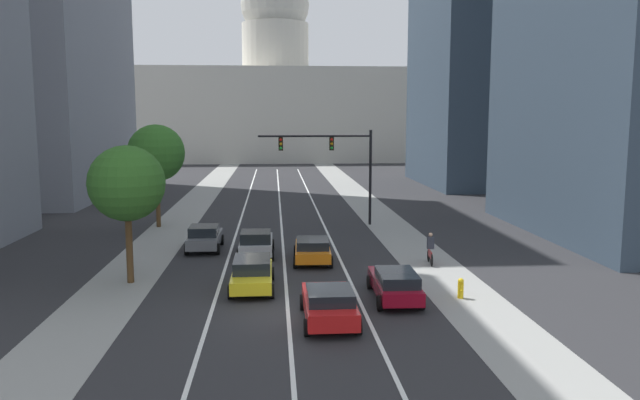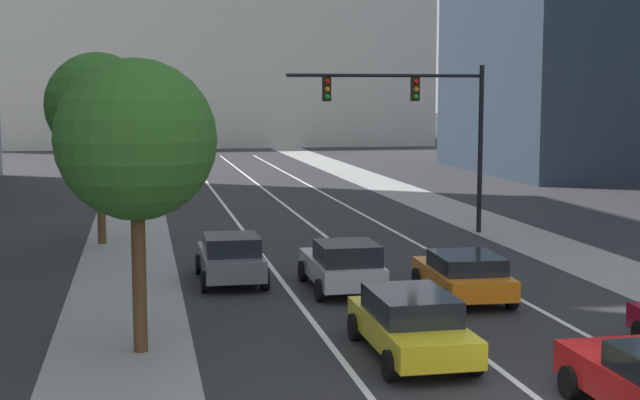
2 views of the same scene
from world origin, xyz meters
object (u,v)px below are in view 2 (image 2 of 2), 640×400
(car_yellow, at_px, (411,323))
(street_tree_mid_left, at_px, (136,141))
(car_orange, at_px, (464,274))
(capitol_building, at_px, (202,51))
(car_silver, at_px, (343,265))
(car_gray, at_px, (231,258))
(street_tree_near_left, at_px, (98,106))
(traffic_signal_mast, at_px, (422,112))

(car_yellow, xyz_separation_m, street_tree_mid_left, (-5.87, 1.56, 4.01))
(car_yellow, distance_m, car_orange, 5.96)
(capitol_building, relative_size, car_silver, 12.02)
(car_gray, bearing_deg, car_orange, -119.86)
(car_gray, distance_m, street_tree_near_left, 10.31)
(car_yellow, xyz_separation_m, street_tree_near_left, (-7.33, 16.92, 4.57))
(street_tree_mid_left, bearing_deg, car_yellow, -14.86)
(capitol_building, bearing_deg, street_tree_mid_left, -94.91)
(street_tree_near_left, bearing_deg, street_tree_mid_left, -84.61)
(car_silver, relative_size, street_tree_mid_left, 0.63)
(street_tree_near_left, bearing_deg, traffic_signal_mast, -1.04)
(street_tree_mid_left, bearing_deg, capitol_building, 85.09)
(capitol_building, distance_m, traffic_signal_mast, 71.79)
(car_silver, bearing_deg, street_tree_near_left, 36.14)
(car_silver, xyz_separation_m, car_gray, (-3.12, 1.88, -0.01))
(car_orange, relative_size, traffic_signal_mast, 0.51)
(car_gray, relative_size, traffic_signal_mast, 0.49)
(street_tree_mid_left, height_order, street_tree_near_left, street_tree_near_left)
(capitol_building, distance_m, car_silver, 81.95)
(car_gray, bearing_deg, street_tree_mid_left, 159.13)
(car_gray, relative_size, street_tree_near_left, 0.55)
(street_tree_near_left, bearing_deg, car_silver, -54.08)
(car_silver, xyz_separation_m, street_tree_mid_left, (-5.87, -5.25, 4.00))
(traffic_signal_mast, bearing_deg, car_silver, -119.28)
(car_gray, xyz_separation_m, street_tree_mid_left, (-2.75, -7.13, 4.00))
(traffic_signal_mast, distance_m, street_tree_mid_left, 18.95)
(capitol_building, bearing_deg, car_orange, -88.93)
(car_gray, height_order, car_orange, car_gray)
(car_orange, bearing_deg, car_gray, 62.36)
(capitol_building, xyz_separation_m, car_yellow, (-1.56, -88.14, -9.96))
(capitol_building, xyz_separation_m, street_tree_near_left, (-8.89, -71.22, -5.39))
(car_orange, bearing_deg, street_tree_near_left, 43.85)
(car_yellow, height_order, street_tree_near_left, street_tree_near_left)
(car_yellow, relative_size, street_tree_mid_left, 0.69)
(car_gray, xyz_separation_m, traffic_signal_mast, (8.66, 8.00, 4.28))
(car_yellow, xyz_separation_m, car_orange, (3.12, 5.08, -0.05))
(car_silver, xyz_separation_m, street_tree_near_left, (-7.32, 10.11, 4.55))
(car_yellow, bearing_deg, traffic_signal_mast, -18.37)
(car_gray, height_order, street_tree_near_left, street_tree_near_left)
(street_tree_mid_left, distance_m, street_tree_near_left, 15.44)
(traffic_signal_mast, xyz_separation_m, street_tree_near_left, (-12.86, 0.23, 0.28))
(car_silver, bearing_deg, traffic_signal_mast, -29.06)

